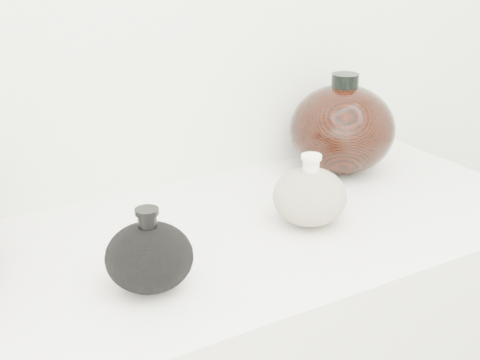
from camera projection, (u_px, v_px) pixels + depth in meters
black_gourd_vase at (149, 256)px, 0.93m from camera, size 0.14×0.14×0.12m
cream_gourd_vase at (310, 196)px, 1.12m from camera, size 0.16×0.16×0.12m
right_round_pot at (342, 129)px, 1.33m from camera, size 0.24×0.24×0.20m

